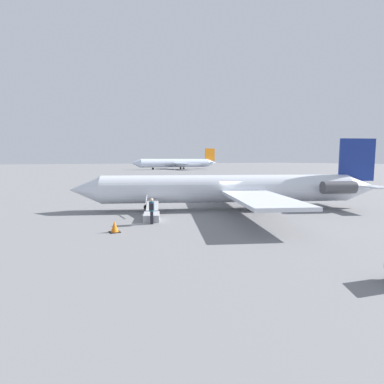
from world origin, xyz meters
The scene contains 6 objects.
ground_plane centered at (0.00, 0.00, 0.00)m, with size 600.00×600.00×0.00m, color slate.
airplane_main centered at (-0.77, 0.33, 1.83)m, with size 25.61×20.05×6.12m.
airplane_far_right centered at (-43.13, -99.53, 2.83)m, with size 41.12×30.97×9.49m.
boarding_stairs centered at (7.33, 0.90, 0.36)m, with size 2.50×4.09×1.58m.
passenger centered at (7.90, 2.41, 1.00)m, with size 0.45×0.57×1.74m.
traffic_cone_near_stairs centered at (10.66, 3.50, 0.32)m, with size 0.61×0.61×0.68m.
Camera 1 is at (14.93, 20.92, 4.28)m, focal length 28.00 mm.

